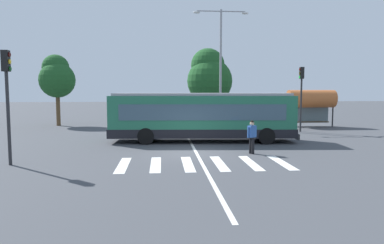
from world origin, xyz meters
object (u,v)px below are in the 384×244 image
(traffic_light_near_corner, at_px, (7,89))
(city_transit_bus, at_px, (202,117))
(parked_car_champagne, at_px, (142,118))
(pedestrian_crossing_street, at_px, (252,135))
(background_tree_left, at_px, (57,77))
(parked_car_blue, at_px, (172,118))
(parked_car_black, at_px, (201,117))
(bus_stop_shelter, at_px, (311,100))
(background_tree_right, at_px, (209,76))
(traffic_light_far_corner, at_px, (301,89))
(twin_arm_street_lamp, at_px, (221,56))

(traffic_light_near_corner, bearing_deg, city_transit_bus, 34.65)
(parked_car_champagne, height_order, traffic_light_near_corner, traffic_light_near_corner)
(pedestrian_crossing_street, xyz_separation_m, background_tree_left, (-14.06, 15.68, 3.49))
(parked_car_blue, relative_size, parked_car_black, 1.00)
(parked_car_black, height_order, bus_stop_shelter, bus_stop_shelter)
(city_transit_bus, height_order, parked_car_black, city_transit_bus)
(background_tree_left, xyz_separation_m, background_tree_right, (14.57, 4.81, 0.24))
(background_tree_right, bearing_deg, city_transit_bus, -99.08)
(pedestrian_crossing_street, height_order, traffic_light_near_corner, traffic_light_near_corner)
(pedestrian_crossing_street, bearing_deg, traffic_light_near_corner, -170.88)
(traffic_light_near_corner, relative_size, background_tree_left, 0.76)
(parked_car_black, height_order, traffic_light_far_corner, traffic_light_far_corner)
(city_transit_bus, distance_m, background_tree_right, 16.49)
(traffic_light_far_corner, bearing_deg, parked_car_blue, 154.24)
(twin_arm_street_lamp, relative_size, background_tree_right, 1.31)
(bus_stop_shelter, bearing_deg, city_transit_bus, -142.58)
(parked_car_blue, height_order, twin_arm_street_lamp, twin_arm_street_lamp)
(pedestrian_crossing_street, height_order, bus_stop_shelter, bus_stop_shelter)
(city_transit_bus, height_order, traffic_light_near_corner, traffic_light_near_corner)
(twin_arm_street_lamp, distance_m, background_tree_left, 14.91)
(bus_stop_shelter, bearing_deg, background_tree_right, 135.16)
(traffic_light_near_corner, bearing_deg, background_tree_right, 62.37)
(traffic_light_near_corner, height_order, background_tree_right, background_tree_right)
(parked_car_blue, relative_size, bus_stop_shelter, 1.10)
(pedestrian_crossing_street, bearing_deg, traffic_light_far_corner, 55.89)
(parked_car_black, bearing_deg, city_transit_bus, -95.79)
(parked_car_champagne, distance_m, background_tree_right, 10.05)
(parked_car_black, distance_m, traffic_light_near_corner, 19.20)
(parked_car_black, xyz_separation_m, traffic_light_near_corner, (-10.10, -16.13, 2.54))
(traffic_light_near_corner, xyz_separation_m, bus_stop_shelter, (19.64, 14.35, -0.88))
(city_transit_bus, bearing_deg, parked_car_blue, 99.81)
(city_transit_bus, xyz_separation_m, pedestrian_crossing_street, (2.05, -4.50, -0.62))
(city_transit_bus, xyz_separation_m, traffic_light_near_corner, (-9.11, -6.29, 1.71))
(twin_arm_street_lamp, distance_m, background_tree_right, 7.46)
(bus_stop_shelter, height_order, twin_arm_street_lamp, twin_arm_street_lamp)
(twin_arm_street_lamp, bearing_deg, traffic_light_near_corner, -128.00)
(parked_car_blue, xyz_separation_m, bus_stop_shelter, (12.16, -1.37, 1.65))
(traffic_light_far_corner, distance_m, bus_stop_shelter, 4.19)
(background_tree_left, distance_m, background_tree_right, 15.34)
(traffic_light_near_corner, xyz_separation_m, twin_arm_street_lamp, (11.69, 14.97, 2.86))
(parked_car_black, distance_m, traffic_light_far_corner, 9.28)
(parked_car_black, height_order, traffic_light_near_corner, traffic_light_near_corner)
(parked_car_black, bearing_deg, bus_stop_shelter, -10.56)
(parked_car_blue, bearing_deg, background_tree_right, 57.45)
(city_transit_bus, relative_size, parked_car_champagne, 2.53)
(pedestrian_crossing_street, distance_m, twin_arm_street_lamp, 14.17)
(bus_stop_shelter, relative_size, background_tree_right, 0.54)
(city_transit_bus, distance_m, parked_car_blue, 9.60)
(bus_stop_shelter, bearing_deg, traffic_light_near_corner, -143.84)
(city_transit_bus, distance_m, parked_car_champagne, 10.75)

